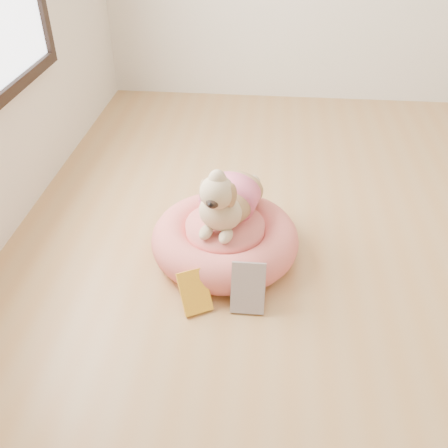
# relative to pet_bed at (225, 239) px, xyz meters

# --- Properties ---
(floor) EXTENTS (4.50, 4.50, 0.00)m
(floor) POSITION_rel_pet_bed_xyz_m (0.88, -0.16, -0.09)
(floor) COLOR tan
(floor) RESTS_ON ground
(pet_bed) EXTENTS (0.72, 0.72, 0.18)m
(pet_bed) POSITION_rel_pet_bed_xyz_m (0.00, 0.00, 0.00)
(pet_bed) COLOR #D06051
(pet_bed) RESTS_ON floor
(dog) EXTENTS (0.42, 0.54, 0.35)m
(dog) POSITION_rel_pet_bed_xyz_m (0.00, 0.03, 0.27)
(dog) COLOR olive
(dog) RESTS_ON pet_bed
(book_yellow) EXTENTS (0.17, 0.17, 0.17)m
(book_yellow) POSITION_rel_pet_bed_xyz_m (-0.10, -0.37, -0.01)
(book_yellow) COLOR yellow
(book_yellow) RESTS_ON floor
(book_white) EXTENTS (0.15, 0.12, 0.21)m
(book_white) POSITION_rel_pet_bed_xyz_m (0.13, -0.35, 0.02)
(book_white) COLOR white
(book_white) RESTS_ON floor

